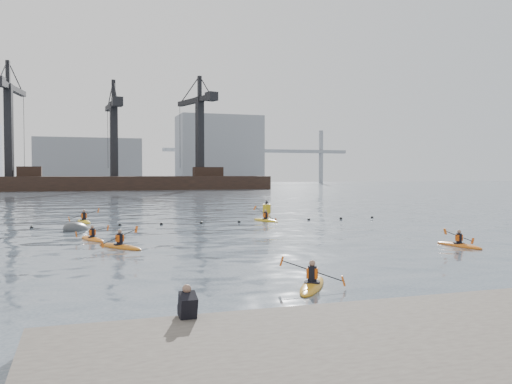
% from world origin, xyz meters
% --- Properties ---
extents(ground, '(400.00, 400.00, 0.00)m').
position_xyz_m(ground, '(0.00, 0.00, 0.00)').
color(ground, '#374350').
rests_on(ground, ground).
extents(quay, '(18.00, 7.12, 1.77)m').
position_xyz_m(quay, '(-0.01, -9.00, 0.00)').
color(quay, '#4C443D').
rests_on(quay, ground).
extents(float_line, '(33.24, 0.73, 0.24)m').
position_xyz_m(float_line, '(-0.50, 22.53, 0.03)').
color(float_line, black).
rests_on(float_line, ground).
extents(barge_pier, '(72.00, 19.30, 29.50)m').
position_xyz_m(barge_pier, '(-0.22, 110.00, 1.89)').
color(barge_pier, black).
rests_on(barge_pier, ground).
extents(skyline, '(141.00, 28.00, 22.00)m').
position_xyz_m(skyline, '(2.23, 150.27, 9.25)').
color(skyline, gray).
rests_on(skyline, ground).
extents(kayaker_0, '(2.40, 3.18, 1.16)m').
position_xyz_m(kayaker_0, '(-5.87, 10.46, 0.10)').
color(kayaker_0, '#CA6A13').
rests_on(kayaker_0, ground).
extents(kayaker_1, '(2.31, 3.10, 1.15)m').
position_xyz_m(kayaker_1, '(-0.44, -1.46, 0.10)').
color(kayaker_1, '#C38517').
rests_on(kayaker_1, ground).
extents(kayaker_2, '(1.89, 2.96, 0.94)m').
position_xyz_m(kayaker_2, '(-7.12, 14.36, 0.09)').
color(kayaker_2, orange).
rests_on(kayaker_2, ground).
extents(kayaker_3, '(2.25, 3.31, 1.39)m').
position_xyz_m(kayaker_3, '(6.36, 22.77, 0.10)').
color(kayaker_3, gold).
rests_on(kayaker_3, ground).
extents(kayaker_4, '(2.10, 3.11, 1.11)m').
position_xyz_m(kayaker_4, '(11.08, 5.49, 0.09)').
color(kayaker_4, orange).
rests_on(kayaker_4, ground).
extents(kayaker_5, '(2.36, 3.56, 1.21)m').
position_xyz_m(kayaker_5, '(-7.47, 26.09, 0.11)').
color(kayaker_5, gold).
rests_on(kayaker_5, ground).
extents(mooring_buoy, '(2.52, 2.68, 1.54)m').
position_xyz_m(mooring_buoy, '(-8.02, 20.22, 0.00)').
color(mooring_buoy, '#3F4144').
rests_on(mooring_buoy, ground).
extents(nav_buoy, '(0.77, 0.77, 1.40)m').
position_xyz_m(nav_buoy, '(9.50, 31.43, 0.43)').
color(nav_buoy, '#B98C12').
rests_on(nav_buoy, ground).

